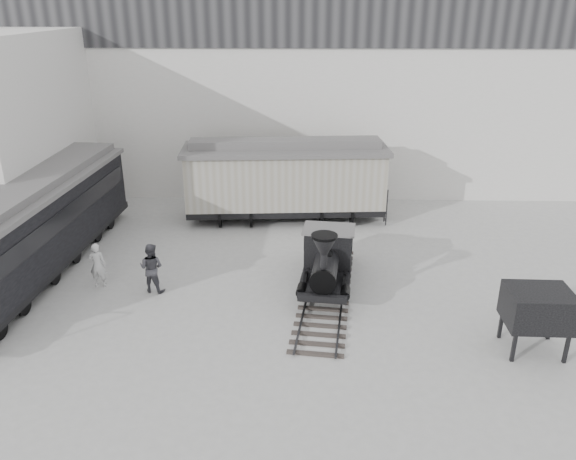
{
  "coord_description": "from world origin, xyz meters",
  "views": [
    {
      "loc": [
        0.12,
        -15.75,
        10.16
      ],
      "look_at": [
        -0.42,
        4.27,
        2.0
      ],
      "focal_mm": 35.0,
      "sensor_mm": 36.0,
      "label": 1
    }
  ],
  "objects_px": {
    "boxcar": "(285,178)",
    "passenger_coach": "(40,223)",
    "locomotive": "(328,262)",
    "visitor_b": "(151,268)",
    "visitor_a": "(98,265)",
    "coal_hopper": "(537,312)"
  },
  "relations": [
    {
      "from": "boxcar",
      "to": "passenger_coach",
      "type": "height_order",
      "value": "boxcar"
    },
    {
      "from": "visitor_a",
      "to": "coal_hopper",
      "type": "distance_m",
      "value": 15.49
    },
    {
      "from": "locomotive",
      "to": "visitor_b",
      "type": "height_order",
      "value": "locomotive"
    },
    {
      "from": "visitor_a",
      "to": "visitor_b",
      "type": "bearing_deg",
      "value": 171.39
    },
    {
      "from": "boxcar",
      "to": "visitor_a",
      "type": "xyz_separation_m",
      "value": [
        -6.91,
        -7.48,
        -1.24
      ]
    },
    {
      "from": "locomotive",
      "to": "visitor_b",
      "type": "bearing_deg",
      "value": -169.3
    },
    {
      "from": "locomotive",
      "to": "passenger_coach",
      "type": "bearing_deg",
      "value": 179.31
    },
    {
      "from": "passenger_coach",
      "to": "visitor_b",
      "type": "relative_size",
      "value": 6.95
    },
    {
      "from": "locomotive",
      "to": "coal_hopper",
      "type": "bearing_deg",
      "value": -25.94
    },
    {
      "from": "passenger_coach",
      "to": "coal_hopper",
      "type": "relative_size",
      "value": 6.44
    },
    {
      "from": "boxcar",
      "to": "passenger_coach",
      "type": "bearing_deg",
      "value": -152.7
    },
    {
      "from": "boxcar",
      "to": "visitor_a",
      "type": "distance_m",
      "value": 10.25
    },
    {
      "from": "passenger_coach",
      "to": "visitor_a",
      "type": "distance_m",
      "value": 3.37
    },
    {
      "from": "passenger_coach",
      "to": "coal_hopper",
      "type": "height_order",
      "value": "passenger_coach"
    },
    {
      "from": "locomotive",
      "to": "boxcar",
      "type": "relative_size",
      "value": 0.83
    },
    {
      "from": "boxcar",
      "to": "visitor_a",
      "type": "height_order",
      "value": "boxcar"
    },
    {
      "from": "locomotive",
      "to": "boxcar",
      "type": "distance_m",
      "value": 7.65
    },
    {
      "from": "locomotive",
      "to": "boxcar",
      "type": "bearing_deg",
      "value": 110.66
    },
    {
      "from": "locomotive",
      "to": "passenger_coach",
      "type": "xyz_separation_m",
      "value": [
        -11.49,
        1.49,
        0.89
      ]
    },
    {
      "from": "visitor_b",
      "to": "locomotive",
      "type": "bearing_deg",
      "value": -163.54
    },
    {
      "from": "boxcar",
      "to": "coal_hopper",
      "type": "relative_size",
      "value": 4.86
    },
    {
      "from": "locomotive",
      "to": "coal_hopper",
      "type": "xyz_separation_m",
      "value": [
        6.25,
        -4.0,
        0.28
      ]
    }
  ]
}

